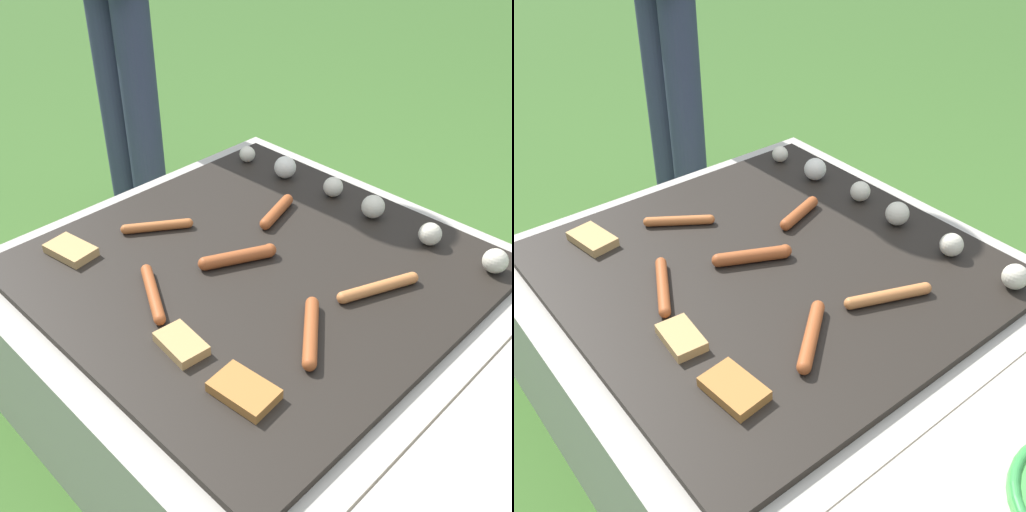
# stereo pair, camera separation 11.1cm
# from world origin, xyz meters

# --- Properties ---
(ground_plane) EXTENTS (14.00, 14.00, 0.00)m
(ground_plane) POSITION_xyz_m (0.00, 0.00, 0.00)
(ground_plane) COLOR #3D6628
(grill) EXTENTS (0.97, 0.97, 0.42)m
(grill) POSITION_xyz_m (0.00, 0.00, 0.21)
(grill) COLOR #B2AA9E
(grill) RESTS_ON ground_plane
(sausage_front_center) EXTENTS (0.09, 0.17, 0.02)m
(sausage_front_center) POSITION_xyz_m (0.24, 0.10, 0.43)
(sausage_front_center) COLOR #C6753D
(sausage_front_center) RESTS_ON grill
(sausage_front_left) EXTENTS (0.07, 0.14, 0.03)m
(sausage_front_left) POSITION_xyz_m (-0.10, 0.17, 0.43)
(sausage_front_left) COLOR #A34C23
(sausage_front_left) RESTS_ON grill
(sausage_mid_left) EXTENTS (0.13, 0.15, 0.03)m
(sausage_mid_left) POSITION_xyz_m (0.23, -0.09, 0.43)
(sausage_mid_left) COLOR #A34C23
(sausage_mid_left) RESTS_ON grill
(sausage_mid_right) EXTENTS (0.10, 0.14, 0.02)m
(sausage_mid_right) POSITION_xyz_m (-0.25, -0.07, 0.43)
(sausage_mid_right) COLOR #B7602D
(sausage_mid_right) RESTS_ON grill
(sausage_front_right) EXTENTS (0.17, 0.10, 0.02)m
(sausage_front_right) POSITION_xyz_m (-0.06, -0.23, 0.43)
(sausage_front_right) COLOR #A34C23
(sausage_front_right) RESTS_ON grill
(sausage_back_center) EXTENTS (0.09, 0.16, 0.03)m
(sausage_back_center) POSITION_xyz_m (-0.03, -0.02, 0.43)
(sausage_back_center) COLOR #A34C23
(sausage_back_center) RESTS_ON grill
(bread_slice_left) EXTENTS (0.12, 0.08, 0.02)m
(bread_slice_left) POSITION_xyz_m (-0.31, -0.26, 0.43)
(bread_slice_left) COLOR tan
(bread_slice_left) RESTS_ON grill
(bread_slice_right) EXTENTS (0.11, 0.08, 0.02)m
(bread_slice_right) POSITION_xyz_m (0.24, -0.27, 0.43)
(bread_slice_right) COLOR #B27033
(bread_slice_right) RESTS_ON grill
(bread_slice_center) EXTENTS (0.10, 0.07, 0.02)m
(bread_slice_center) POSITION_xyz_m (0.09, -0.27, 0.43)
(bread_slice_center) COLOR tan
(bread_slice_center) RESTS_ON grill
(mushroom_row) EXTENTS (0.78, 0.07, 0.06)m
(mushroom_row) POSITION_xyz_m (0.01, 0.33, 0.45)
(mushroom_row) COLOR beige
(mushroom_row) RESTS_ON grill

